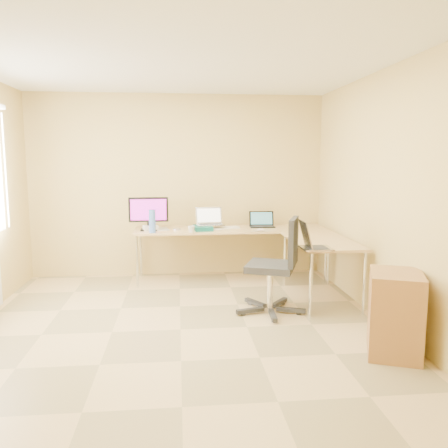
{
  "coord_description": "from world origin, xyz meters",
  "views": [
    {
      "loc": [
        -0.01,
        -4.37,
        1.69
      ],
      "look_at": [
        0.55,
        1.1,
        0.9
      ],
      "focal_mm": 36.49,
      "sensor_mm": 36.0,
      "label": 1
    }
  ],
  "objects": [
    {
      "name": "floor",
      "position": [
        0.0,
        0.0,
        0.0
      ],
      "size": [
        4.5,
        4.5,
        0.0
      ],
      "primitive_type": "plane",
      "color": "tan",
      "rests_on": "ground"
    },
    {
      "name": "monitor",
      "position": [
        -0.4,
        1.78,
        0.96
      ],
      "size": [
        0.53,
        0.17,
        0.45
      ],
      "primitive_type": "cube",
      "rotation": [
        0.0,
        0.0,
        0.01
      ],
      "color": "black",
      "rests_on": "desk_main"
    },
    {
      "name": "desk_return",
      "position": [
        1.7,
        0.85,
        0.36
      ],
      "size": [
        0.7,
        1.3,
        0.73
      ],
      "primitive_type": "cube",
      "color": "tan",
      "rests_on": "ground"
    },
    {
      "name": "laptop_black",
      "position": [
        1.18,
        1.92,
        0.84
      ],
      "size": [
        0.36,
        0.27,
        0.22
      ],
      "primitive_type": "cube",
      "rotation": [
        0.0,
        0.0,
        -0.04
      ],
      "color": "black",
      "rests_on": "desk_main"
    },
    {
      "name": "laptop_center",
      "position": [
        0.43,
        1.81,
        0.9
      ],
      "size": [
        0.4,
        0.32,
        0.24
      ],
      "primitive_type": "cube",
      "rotation": [
        0.0,
        0.0,
        0.11
      ],
      "color": "silver",
      "rests_on": "desk_main"
    },
    {
      "name": "desk_fan",
      "position": [
        -0.32,
        1.85,
        0.88
      ],
      "size": [
        0.24,
        0.24,
        0.31
      ],
      "primitive_type": "cylinder",
      "rotation": [
        0.0,
        0.0,
        -0.0
      ],
      "color": "white",
      "rests_on": "desk_main"
    },
    {
      "name": "office_chair",
      "position": [
        0.99,
        0.43,
        0.5
      ],
      "size": [
        0.83,
        0.83,
        1.07
      ],
      "primitive_type": "cube",
      "rotation": [
        0.0,
        0.0,
        -0.37
      ],
      "color": "#292828",
      "rests_on": "ground"
    },
    {
      "name": "book_stack",
      "position": [
        0.33,
        1.75,
        0.76
      ],
      "size": [
        0.27,
        0.35,
        0.05
      ],
      "primitive_type": "cube",
      "rotation": [
        0.0,
        0.0,
        0.09
      ],
      "color": "#0D574D",
      "rests_on": "desk_main"
    },
    {
      "name": "wall_back",
      "position": [
        0.0,
        2.25,
        1.3
      ],
      "size": [
        4.5,
        0.0,
        4.5
      ],
      "primitive_type": "plane",
      "rotation": [
        1.57,
        0.0,
        0.0
      ],
      "color": "tan",
      "rests_on": "ground"
    },
    {
      "name": "mug",
      "position": [
        0.16,
        1.55,
        0.77
      ],
      "size": [
        0.1,
        0.1,
        0.09
      ],
      "primitive_type": "imported",
      "rotation": [
        0.0,
        0.0,
        0.12
      ],
      "color": "silver",
      "rests_on": "desk_main"
    },
    {
      "name": "ceiling",
      "position": [
        0.0,
        0.0,
        2.6
      ],
      "size": [
        4.5,
        4.5,
        0.0
      ],
      "primitive_type": "plane",
      "rotation": [
        3.14,
        0.0,
        0.0
      ],
      "color": "white",
      "rests_on": "ground"
    },
    {
      "name": "laptop_return",
      "position": [
        1.47,
        0.3,
        0.85
      ],
      "size": [
        0.38,
        0.3,
        0.25
      ],
      "primitive_type": "cube",
      "rotation": [
        0.0,
        0.0,
        1.57
      ],
      "color": "#B2B2B2",
      "rests_on": "desk_return"
    },
    {
      "name": "wall_right",
      "position": [
        2.1,
        0.0,
        1.3
      ],
      "size": [
        0.0,
        4.5,
        4.5
      ],
      "primitive_type": "plane",
      "rotation": [
        1.57,
        0.0,
        -1.57
      ],
      "color": "tan",
      "rests_on": "ground"
    },
    {
      "name": "mouse",
      "position": [
        1.09,
        1.55,
        0.75
      ],
      "size": [
        0.13,
        0.11,
        0.04
      ],
      "primitive_type": "ellipsoid",
      "rotation": [
        0.0,
        0.0,
        -0.37
      ],
      "color": "silver",
      "rests_on": "desk_main"
    },
    {
      "name": "cd_stack",
      "position": [
        -0.03,
        1.77,
        0.74
      ],
      "size": [
        0.13,
        0.13,
        0.03
      ],
      "primitive_type": "cylinder",
      "rotation": [
        0.0,
        0.0,
        -0.26
      ],
      "color": "silver",
      "rests_on": "desk_main"
    },
    {
      "name": "white_box",
      "position": [
        -0.38,
        1.77,
        0.76
      ],
      "size": [
        0.22,
        0.18,
        0.07
      ],
      "primitive_type": "cube",
      "rotation": [
        0.0,
        0.0,
        0.27
      ],
      "color": "white",
      "rests_on": "desk_main"
    },
    {
      "name": "keyboard",
      "position": [
        0.61,
        1.81,
        0.74
      ],
      "size": [
        0.48,
        0.27,
        0.02
      ],
      "primitive_type": "cube",
      "rotation": [
        0.0,
        0.0,
        0.34
      ],
      "color": "white",
      "rests_on": "desk_main"
    },
    {
      "name": "papers",
      "position": [
        -0.24,
        1.86,
        0.73
      ],
      "size": [
        0.25,
        0.32,
        0.01
      ],
      "primitive_type": "cube",
      "rotation": [
        0.0,
        0.0,
        0.18
      ],
      "color": "silver",
      "rests_on": "desk_main"
    },
    {
      "name": "water_bottle",
      "position": [
        -0.34,
        1.58,
        0.88
      ],
      "size": [
        0.1,
        0.1,
        0.3
      ],
      "primitive_type": "cylinder",
      "rotation": [
        0.0,
        0.0,
        -0.18
      ],
      "color": "#4F7AD5",
      "rests_on": "desk_main"
    },
    {
      "name": "desk_main",
      "position": [
        0.72,
        1.85,
        0.36
      ],
      "size": [
        2.65,
        0.7,
        0.73
      ],
      "primitive_type": "cube",
      "color": "tan",
      "rests_on": "ground"
    },
    {
      "name": "cabinet",
      "position": [
        1.85,
        -0.75,
        0.36
      ],
      "size": [
        0.59,
        0.65,
        0.73
      ],
      "primitive_type": "cube",
      "rotation": [
        0.0,
        0.0,
        -0.38
      ],
      "color": "brown",
      "rests_on": "ground"
    },
    {
      "name": "black_cup",
      "position": [
        1.52,
        1.55,
        0.8
      ],
      "size": [
        0.08,
        0.08,
        0.13
      ],
      "primitive_type": "cylinder",
      "rotation": [
        0.0,
        0.0,
        -0.06
      ],
      "color": "black",
      "rests_on": "desk_main"
    },
    {
      "name": "wall_front",
      "position": [
        0.0,
        -2.25,
        1.3
      ],
      "size": [
        4.5,
        0.0,
        4.5
      ],
      "primitive_type": "plane",
      "rotation": [
        -1.57,
        0.0,
        0.0
      ],
      "color": "tan",
      "rests_on": "ground"
    }
  ]
}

